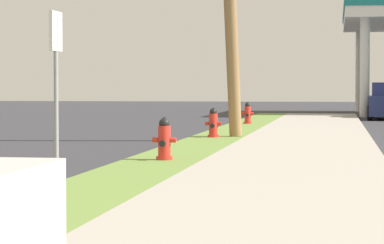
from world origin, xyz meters
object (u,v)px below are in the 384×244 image
object	(u,v)px
fire_hydrant_second	(164,141)
street_sign_post	(56,66)
fire_hydrant_fourth	(248,114)
fire_hydrant_third	(213,124)

from	to	relation	value
fire_hydrant_second	street_sign_post	world-z (taller)	street_sign_post
fire_hydrant_fourth	fire_hydrant_third	bearing A→B (deg)	-90.31
fire_hydrant_second	fire_hydrant_third	bearing A→B (deg)	90.85
fire_hydrant_fourth	street_sign_post	bearing A→B (deg)	-90.10
fire_hydrant_fourth	street_sign_post	size ratio (longest dim) A/B	0.35
fire_hydrant_third	street_sign_post	distance (m)	13.00
fire_hydrant_third	fire_hydrant_fourth	xyz separation A→B (m)	(0.05, 8.46, 0.00)
fire_hydrant_third	fire_hydrant_fourth	distance (m)	8.46
fire_hydrant_third	street_sign_post	size ratio (longest dim) A/B	0.35
fire_hydrant_third	street_sign_post	world-z (taller)	street_sign_post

